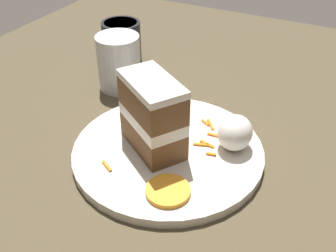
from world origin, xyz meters
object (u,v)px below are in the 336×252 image
plate (168,151)px  cake_slice (153,115)px  orange_garnish (168,191)px  coffee_mug (122,40)px  cream_dollop (235,133)px  drinking_glass (119,66)px

plate → cake_slice: (-0.01, 0.02, 0.06)m
orange_garnish → coffee_mug: 0.40m
orange_garnish → cream_dollop: bearing=-18.7°
cake_slice → coffee_mug: 0.31m
plate → orange_garnish: bearing=-152.9°
orange_garnish → drinking_glass: 0.30m
cake_slice → drinking_glass: cake_slice is taller
cream_dollop → coffee_mug: size_ratio=0.67×
cake_slice → orange_garnish: 0.11m
plate → cream_dollop: cream_dollop is taller
cake_slice → cream_dollop: (0.05, -0.10, -0.03)m
cream_dollop → plate: bearing=117.9°
cream_dollop → drinking_glass: (0.09, 0.25, 0.00)m
plate → drinking_glass: (0.13, 0.17, 0.04)m
cream_dollop → coffee_mug: (0.19, 0.30, 0.00)m
drinking_glass → coffee_mug: 0.11m
plate → cream_dollop: (0.04, -0.08, 0.03)m
plate → cake_slice: size_ratio=2.37×
plate → orange_garnish: size_ratio=4.81×
plate → cake_slice: bearing=108.3°
drinking_glass → cake_slice: bearing=-134.0°
cake_slice → cream_dollop: size_ratio=2.13×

